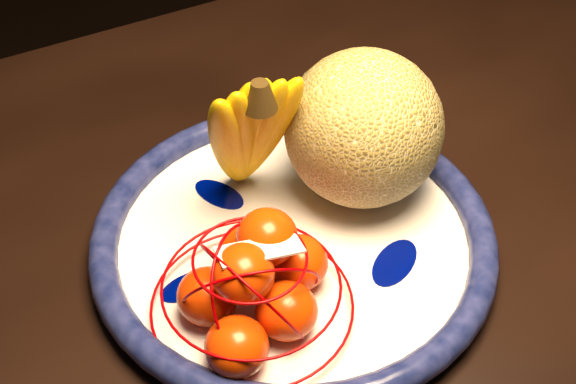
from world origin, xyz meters
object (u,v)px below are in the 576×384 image
fruit_bowl (293,239)px  mandarin_bag (255,284)px  dining_table (430,228)px  banana_bunch (247,130)px  cantaloupe (364,128)px

fruit_bowl → mandarin_bag: 0.10m
dining_table → banana_bunch: (-0.19, 0.06, 0.18)m
banana_bunch → mandarin_bag: 0.15m
dining_table → mandarin_bag: (-0.26, -0.06, 0.13)m
banana_bunch → mandarin_bag: bearing=-111.4°
mandarin_bag → fruit_bowl: bearing=36.5°
dining_table → banana_bunch: bearing=165.0°
fruit_bowl → dining_table: bearing=2.0°
banana_bunch → mandarin_bag: banana_bunch is taller
fruit_bowl → mandarin_bag: mandarin_bag is taller
cantaloupe → banana_bunch: size_ratio=0.86×
banana_bunch → fruit_bowl: bearing=-77.3°
banana_bunch → dining_table: bearing=-11.8°
fruit_bowl → mandarin_bag: bearing=-143.5°
dining_table → fruit_bowl: (-0.19, -0.01, 0.09)m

